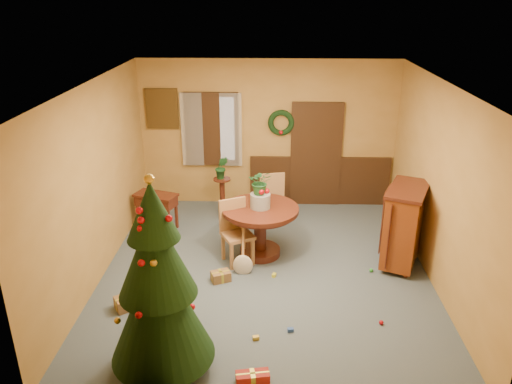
{
  "coord_description": "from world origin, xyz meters",
  "views": [
    {
      "loc": [
        0.07,
        -6.74,
        4.09
      ],
      "look_at": [
        -0.16,
        0.4,
        1.18
      ],
      "focal_mm": 35.0,
      "sensor_mm": 36.0,
      "label": 1
    }
  ],
  "objects_px": {
    "christmas_tree": "(158,285)",
    "dining_table": "(260,222)",
    "writing_desk": "(156,203)",
    "chair_near": "(236,229)",
    "sideboard": "(404,224)"
  },
  "relations": [
    {
      "from": "christmas_tree",
      "to": "sideboard",
      "type": "distance_m",
      "value": 4.16
    },
    {
      "from": "chair_near",
      "to": "writing_desk",
      "type": "relative_size",
      "value": 1.23
    },
    {
      "from": "chair_near",
      "to": "dining_table",
      "type": "bearing_deg",
      "value": 25.55
    },
    {
      "from": "chair_near",
      "to": "sideboard",
      "type": "bearing_deg",
      "value": -0.76
    },
    {
      "from": "christmas_tree",
      "to": "writing_desk",
      "type": "xyz_separation_m",
      "value": [
        -0.87,
        3.67,
        -0.64
      ]
    },
    {
      "from": "christmas_tree",
      "to": "dining_table",
      "type": "bearing_deg",
      "value": 69.31
    },
    {
      "from": "dining_table",
      "to": "chair_near",
      "type": "height_order",
      "value": "chair_near"
    },
    {
      "from": "dining_table",
      "to": "christmas_tree",
      "type": "bearing_deg",
      "value": -110.69
    },
    {
      "from": "dining_table",
      "to": "writing_desk",
      "type": "distance_m",
      "value": 2.12
    },
    {
      "from": "dining_table",
      "to": "writing_desk",
      "type": "bearing_deg",
      "value": 154.0
    },
    {
      "from": "christmas_tree",
      "to": "writing_desk",
      "type": "height_order",
      "value": "christmas_tree"
    },
    {
      "from": "christmas_tree",
      "to": "writing_desk",
      "type": "relative_size",
      "value": 2.87
    },
    {
      "from": "dining_table",
      "to": "chair_near",
      "type": "relative_size",
      "value": 1.2
    },
    {
      "from": "chair_near",
      "to": "writing_desk",
      "type": "xyz_separation_m",
      "value": [
        -1.52,
        1.12,
        -0.05
      ]
    },
    {
      "from": "dining_table",
      "to": "christmas_tree",
      "type": "relative_size",
      "value": 0.51
    }
  ]
}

